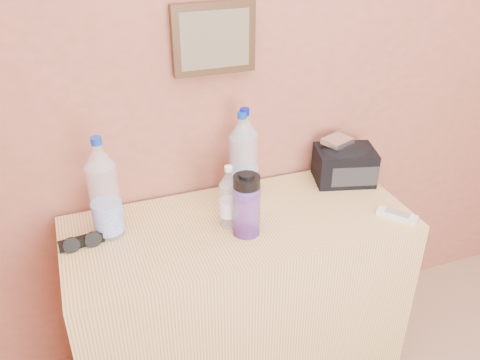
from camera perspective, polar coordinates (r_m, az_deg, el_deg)
name	(u,v)px	position (r m, az deg, el deg)	size (l,w,h in m)	color
picture_frame	(214,39)	(1.84, -2.94, 15.55)	(0.30, 0.03, 0.25)	#382311
dresser	(240,303)	(2.12, -0.05, -13.60)	(1.27, 0.53, 0.79)	tan
pet_large_a	(104,193)	(1.78, -14.99, -1.47)	(0.10, 0.10, 0.38)	#ADBCD1
pet_large_b	(242,161)	(1.93, 0.23, 2.09)	(0.10, 0.10, 0.36)	silver
pet_large_c	(244,159)	(1.94, 0.49, 2.35)	(0.10, 0.10, 0.37)	silver
pet_small	(229,200)	(1.80, -1.25, -2.24)	(0.07, 0.07, 0.24)	silver
nalgene_bottle	(246,204)	(1.75, 0.73, -2.76)	(0.10, 0.10, 0.24)	#6635A3
sunglasses	(82,241)	(1.82, -17.35, -6.61)	(0.15, 0.06, 0.04)	black
ac_remote	(397,215)	(1.97, 17.21, -3.82)	(0.15, 0.05, 0.02)	white
toiletry_bag	(345,163)	(2.13, 11.67, 1.88)	(0.24, 0.17, 0.16)	black
foil_packet	(337,141)	(2.10, 10.88, 4.32)	(0.11, 0.09, 0.02)	white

